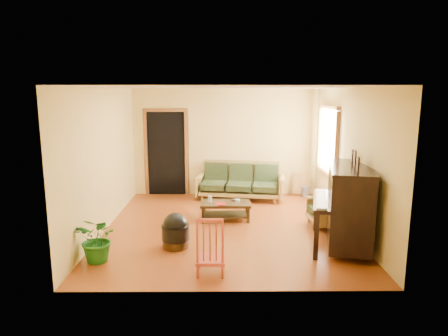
{
  "coord_description": "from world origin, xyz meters",
  "views": [
    {
      "loc": [
        -0.11,
        -7.23,
        2.52
      ],
      "look_at": [
        -0.05,
        0.2,
        1.1
      ],
      "focal_mm": 32.0,
      "sensor_mm": 36.0,
      "label": 1
    }
  ],
  "objects_px": {
    "sofa": "(240,181)",
    "armchair": "(327,207)",
    "coffee_table": "(226,211)",
    "red_chair": "(211,245)",
    "piano": "(349,207)",
    "ceramic_crock": "(306,191)",
    "footstool": "(176,235)",
    "potted_plant": "(99,239)"
  },
  "relations": [
    {
      "from": "sofa",
      "to": "red_chair",
      "type": "height_order",
      "value": "sofa"
    },
    {
      "from": "piano",
      "to": "ceramic_crock",
      "type": "bearing_deg",
      "value": 103.09
    },
    {
      "from": "red_chair",
      "to": "potted_plant",
      "type": "height_order",
      "value": "red_chair"
    },
    {
      "from": "ceramic_crock",
      "to": "potted_plant",
      "type": "xyz_separation_m",
      "value": [
        -3.92,
        -3.83,
        0.24
      ]
    },
    {
      "from": "sofa",
      "to": "potted_plant",
      "type": "relative_size",
      "value": 2.83
    },
    {
      "from": "coffee_table",
      "to": "ceramic_crock",
      "type": "height_order",
      "value": "coffee_table"
    },
    {
      "from": "armchair",
      "to": "coffee_table",
      "type": "bearing_deg",
      "value": 162.11
    },
    {
      "from": "ceramic_crock",
      "to": "piano",
      "type": "bearing_deg",
      "value": -90.09
    },
    {
      "from": "armchair",
      "to": "red_chair",
      "type": "relative_size",
      "value": 0.88
    },
    {
      "from": "sofa",
      "to": "piano",
      "type": "height_order",
      "value": "piano"
    },
    {
      "from": "armchair",
      "to": "footstool",
      "type": "distance_m",
      "value": 2.95
    },
    {
      "from": "red_chair",
      "to": "coffee_table",
      "type": "bearing_deg",
      "value": 85.58
    },
    {
      "from": "ceramic_crock",
      "to": "potted_plant",
      "type": "relative_size",
      "value": 0.33
    },
    {
      "from": "sofa",
      "to": "red_chair",
      "type": "relative_size",
      "value": 2.39
    },
    {
      "from": "footstool",
      "to": "red_chair",
      "type": "relative_size",
      "value": 0.53
    },
    {
      "from": "sofa",
      "to": "footstool",
      "type": "bearing_deg",
      "value": -102.58
    },
    {
      "from": "coffee_table",
      "to": "red_chair",
      "type": "distance_m",
      "value": 2.42
    },
    {
      "from": "armchair",
      "to": "piano",
      "type": "xyz_separation_m",
      "value": [
        0.07,
        -1.02,
        0.3
      ]
    },
    {
      "from": "coffee_table",
      "to": "red_chair",
      "type": "bearing_deg",
      "value": -95.64
    },
    {
      "from": "footstool",
      "to": "red_chair",
      "type": "distance_m",
      "value": 1.15
    },
    {
      "from": "piano",
      "to": "ceramic_crock",
      "type": "relative_size",
      "value": 6.42
    },
    {
      "from": "coffee_table",
      "to": "armchair",
      "type": "distance_m",
      "value": 1.97
    },
    {
      "from": "armchair",
      "to": "sofa",
      "type": "bearing_deg",
      "value": 122.59
    },
    {
      "from": "piano",
      "to": "ceramic_crock",
      "type": "xyz_separation_m",
      "value": [
        0.0,
        3.26,
        -0.56
      ]
    },
    {
      "from": "piano",
      "to": "ceramic_crock",
      "type": "height_order",
      "value": "piano"
    },
    {
      "from": "armchair",
      "to": "potted_plant",
      "type": "height_order",
      "value": "armchair"
    },
    {
      "from": "sofa",
      "to": "piano",
      "type": "distance_m",
      "value": 3.4
    },
    {
      "from": "piano",
      "to": "footstool",
      "type": "xyz_separation_m",
      "value": [
        -2.83,
        -0.02,
        -0.46
      ]
    },
    {
      "from": "piano",
      "to": "ceramic_crock",
      "type": "distance_m",
      "value": 3.31
    },
    {
      "from": "potted_plant",
      "to": "ceramic_crock",
      "type": "bearing_deg",
      "value": 44.34
    },
    {
      "from": "potted_plant",
      "to": "red_chair",
      "type": "bearing_deg",
      "value": -13.57
    },
    {
      "from": "piano",
      "to": "red_chair",
      "type": "xyz_separation_m",
      "value": [
        -2.23,
        -0.98,
        -0.25
      ]
    },
    {
      "from": "piano",
      "to": "potted_plant",
      "type": "height_order",
      "value": "piano"
    },
    {
      "from": "sofa",
      "to": "red_chair",
      "type": "xyz_separation_m",
      "value": [
        -0.59,
        -3.95,
        -0.01
      ]
    },
    {
      "from": "piano",
      "to": "potted_plant",
      "type": "bearing_deg",
      "value": -158.52
    },
    {
      "from": "footstool",
      "to": "ceramic_crock",
      "type": "xyz_separation_m",
      "value": [
        2.83,
        3.28,
        -0.1
      ]
    },
    {
      "from": "footstool",
      "to": "armchair",
      "type": "bearing_deg",
      "value": 20.62
    },
    {
      "from": "coffee_table",
      "to": "piano",
      "type": "distance_m",
      "value": 2.5
    },
    {
      "from": "ceramic_crock",
      "to": "potted_plant",
      "type": "distance_m",
      "value": 5.49
    },
    {
      "from": "footstool",
      "to": "ceramic_crock",
      "type": "bearing_deg",
      "value": 49.14
    },
    {
      "from": "sofa",
      "to": "armchair",
      "type": "bearing_deg",
      "value": -42.11
    },
    {
      "from": "coffee_table",
      "to": "red_chair",
      "type": "height_order",
      "value": "red_chair"
    }
  ]
}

